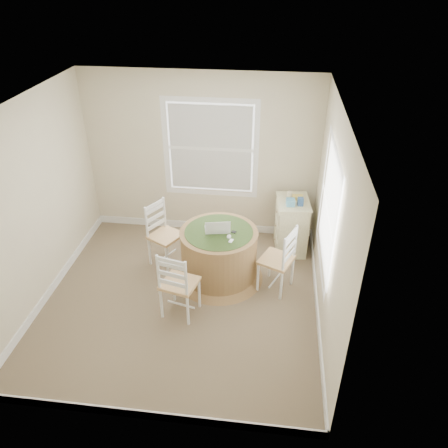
# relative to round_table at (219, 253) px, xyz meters

# --- Properties ---
(room) EXTENTS (3.64, 3.64, 2.64)m
(room) POSITION_rel_round_table_xyz_m (-0.27, -0.38, 0.88)
(room) COLOR #74624A
(room) RESTS_ON ground
(round_table) EXTENTS (1.25, 1.25, 0.77)m
(round_table) POSITION_rel_round_table_xyz_m (0.00, 0.00, 0.00)
(round_table) COLOR olive
(round_table) RESTS_ON ground
(chair_left) EXTENTS (0.55, 0.56, 0.95)m
(chair_left) POSITION_rel_round_table_xyz_m (-0.82, 0.25, 0.06)
(chair_left) COLOR white
(chair_left) RESTS_ON ground
(chair_near) EXTENTS (0.50, 0.49, 0.95)m
(chair_near) POSITION_rel_round_table_xyz_m (-0.39, -0.78, 0.06)
(chair_near) COLOR white
(chair_near) RESTS_ON ground
(chair_right) EXTENTS (0.54, 0.55, 0.95)m
(chair_right) POSITION_rel_round_table_xyz_m (0.79, -0.14, 0.06)
(chair_right) COLOR white
(chair_right) RESTS_ON ground
(laptop) EXTENTS (0.38, 0.35, 0.23)m
(laptop) POSITION_rel_round_table_xyz_m (-0.02, 0.01, 0.38)
(laptop) COLOR white
(laptop) RESTS_ON round_table
(mouse) EXTENTS (0.09, 0.11, 0.03)m
(mouse) POSITION_rel_round_table_xyz_m (0.15, -0.11, 0.36)
(mouse) COLOR white
(mouse) RESTS_ON round_table
(phone) EXTENTS (0.07, 0.10, 0.02)m
(phone) POSITION_rel_round_table_xyz_m (0.19, -0.21, 0.35)
(phone) COLOR #B7BABF
(phone) RESTS_ON round_table
(keys) EXTENTS (0.07, 0.06, 0.02)m
(keys) POSITION_rel_round_table_xyz_m (0.20, 0.00, 0.35)
(keys) COLOR black
(keys) RESTS_ON round_table
(corner_chest) EXTENTS (0.55, 0.68, 0.85)m
(corner_chest) POSITION_rel_round_table_xyz_m (1.00, 0.84, 0.01)
(corner_chest) COLOR #EEECB2
(corner_chest) RESTS_ON ground
(tissue_box) EXTENTS (0.13, 0.13, 0.10)m
(tissue_box) POSITION_rel_round_table_xyz_m (0.95, 0.69, 0.48)
(tissue_box) COLOR #529ABC
(tissue_box) RESTS_ON corner_chest
(box_yellow) EXTENTS (0.16, 0.12, 0.06)m
(box_yellow) POSITION_rel_round_table_xyz_m (1.07, 0.91, 0.46)
(box_yellow) COLOR #E4C650
(box_yellow) RESTS_ON corner_chest
(box_blue) EXTENTS (0.09, 0.09, 0.12)m
(box_blue) POSITION_rel_round_table_xyz_m (1.11, 0.71, 0.49)
(box_blue) COLOR #2D5187
(box_blue) RESTS_ON corner_chest
(cup_cream) EXTENTS (0.07, 0.07, 0.09)m
(cup_cream) POSITION_rel_round_table_xyz_m (0.94, 0.97, 0.48)
(cup_cream) COLOR beige
(cup_cream) RESTS_ON corner_chest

